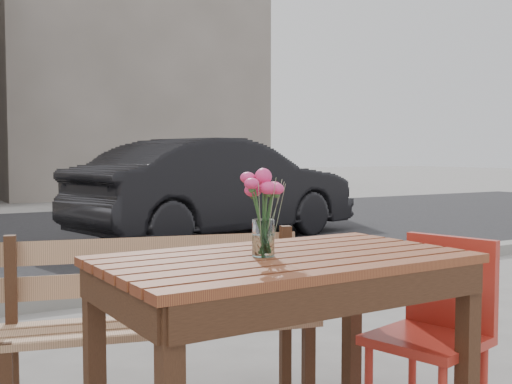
{
  "coord_description": "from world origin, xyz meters",
  "views": [
    {
      "loc": [
        -1.02,
        -1.87,
        1.15
      ],
      "look_at": [
        0.12,
        0.08,
        1.02
      ],
      "focal_mm": 45.0,
      "sensor_mm": 36.0,
      "label": 1
    }
  ],
  "objects_px": {
    "main_table": "(284,291)",
    "main_vase": "(263,202)",
    "parked_car": "(218,189)",
    "red_chair": "(437,322)"
  },
  "relations": [
    {
      "from": "main_table",
      "to": "main_vase",
      "type": "bearing_deg",
      "value": 171.94
    },
    {
      "from": "main_table",
      "to": "parked_car",
      "type": "bearing_deg",
      "value": 63.6
    },
    {
      "from": "parked_car",
      "to": "red_chair",
      "type": "bearing_deg",
      "value": 148.84
    },
    {
      "from": "main_vase",
      "to": "parked_car",
      "type": "distance_m",
      "value": 6.45
    },
    {
      "from": "red_chair",
      "to": "main_table",
      "type": "bearing_deg",
      "value": -108.64
    },
    {
      "from": "main_table",
      "to": "main_vase",
      "type": "relative_size",
      "value": 4.24
    },
    {
      "from": "main_table",
      "to": "red_chair",
      "type": "distance_m",
      "value": 0.73
    },
    {
      "from": "red_chair",
      "to": "main_vase",
      "type": "relative_size",
      "value": 2.64
    },
    {
      "from": "main_table",
      "to": "parked_car",
      "type": "xyz_separation_m",
      "value": [
        2.7,
        5.81,
        0.01
      ]
    },
    {
      "from": "main_table",
      "to": "main_vase",
      "type": "xyz_separation_m",
      "value": [
        -0.08,
        0.01,
        0.32
      ]
    }
  ]
}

